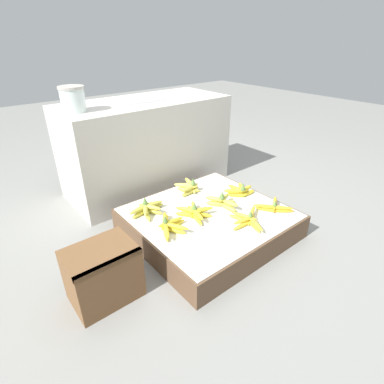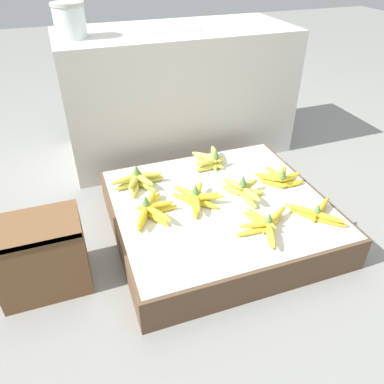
# 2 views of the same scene
# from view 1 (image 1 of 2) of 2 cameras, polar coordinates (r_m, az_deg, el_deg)

# --- Properties ---
(ground_plane) EXTENTS (10.00, 10.00, 0.00)m
(ground_plane) POSITION_cam_1_polar(r_m,az_deg,el_deg) (1.93, 3.13, -7.73)
(ground_plane) COLOR gray
(display_platform) EXTENTS (0.90, 0.84, 0.15)m
(display_platform) POSITION_cam_1_polar(r_m,az_deg,el_deg) (1.89, 3.19, -5.84)
(display_platform) COLOR brown
(display_platform) RESTS_ON ground_plane
(back_vendor_table) EXTENTS (1.26, 0.56, 0.70)m
(back_vendor_table) POSITION_cam_1_polar(r_m,az_deg,el_deg) (2.41, -8.51, 8.74)
(back_vendor_table) COLOR beige
(back_vendor_table) RESTS_ON ground_plane
(wooden_crate) EXTENTS (0.31, 0.23, 0.28)m
(wooden_crate) POSITION_cam_1_polar(r_m,az_deg,el_deg) (1.50, -16.56, -14.69)
(wooden_crate) COLOR brown
(wooden_crate) RESTS_ON ground_plane
(banana_bunch_front_midright) EXTENTS (0.26, 0.26, 0.09)m
(banana_bunch_front_midright) POSITION_cam_1_polar(r_m,az_deg,el_deg) (1.76, 10.63, -5.17)
(banana_bunch_front_midright) COLOR gold
(banana_bunch_front_midright) RESTS_ON display_platform
(banana_bunch_front_right) EXTENTS (0.21, 0.20, 0.08)m
(banana_bunch_front_right) POSITION_cam_1_polar(r_m,az_deg,el_deg) (1.92, 15.35, -2.75)
(banana_bunch_front_right) COLOR gold
(banana_bunch_front_right) RESTS_ON display_platform
(banana_bunch_middle_left) EXTENTS (0.21, 0.25, 0.10)m
(banana_bunch_middle_left) POSITION_cam_1_polar(r_m,az_deg,el_deg) (1.68, -4.37, -6.36)
(banana_bunch_middle_left) COLOR yellow
(banana_bunch_middle_left) RESTS_ON display_platform
(banana_bunch_middle_midleft) EXTENTS (0.21, 0.23, 0.10)m
(banana_bunch_middle_midleft) POSITION_cam_1_polar(r_m,az_deg,el_deg) (1.79, 0.57, -3.86)
(banana_bunch_middle_midleft) COLOR yellow
(banana_bunch_middle_midleft) RESTS_ON display_platform
(banana_bunch_middle_midright) EXTENTS (0.17, 0.22, 0.11)m
(banana_bunch_middle_midright) POSITION_cam_1_polar(r_m,az_deg,el_deg) (1.90, 5.87, -1.82)
(banana_bunch_middle_midright) COLOR gold
(banana_bunch_middle_midright) RESTS_ON display_platform
(banana_bunch_middle_right) EXTENTS (0.22, 0.15, 0.10)m
(banana_bunch_middle_right) POSITION_cam_1_polar(r_m,az_deg,el_deg) (2.05, 9.15, 0.24)
(banana_bunch_middle_right) COLOR yellow
(banana_bunch_middle_right) RESTS_ON display_platform
(banana_bunch_back_left) EXTENTS (0.25, 0.17, 0.11)m
(banana_bunch_back_left) POSITION_cam_1_polar(r_m,az_deg,el_deg) (1.84, -8.55, -3.17)
(banana_bunch_back_left) COLOR gold
(banana_bunch_back_left) RESTS_ON display_platform
(banana_bunch_back_midright) EXTENTS (0.17, 0.19, 0.11)m
(banana_bunch_back_midright) POSITION_cam_1_polar(r_m,az_deg,el_deg) (2.07, -0.48, 0.94)
(banana_bunch_back_midright) COLOR #DBCC4C
(banana_bunch_back_midright) RESTS_ON display_platform
(glass_jar) EXTENTS (0.15, 0.15, 0.15)m
(glass_jar) POSITION_cam_1_polar(r_m,az_deg,el_deg) (2.04, -21.77, 16.11)
(glass_jar) COLOR silver
(glass_jar) RESTS_ON back_vendor_table
(foam_tray_white) EXTENTS (0.28, 0.17, 0.02)m
(foam_tray_white) POSITION_cam_1_polar(r_m,az_deg,el_deg) (2.26, -9.75, 16.80)
(foam_tray_white) COLOR white
(foam_tray_white) RESTS_ON back_vendor_table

